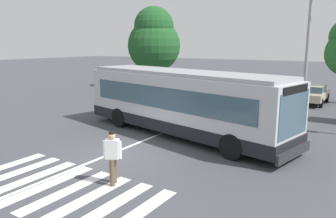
% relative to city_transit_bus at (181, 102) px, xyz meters
% --- Properties ---
extents(ground_plane, '(160.00, 160.00, 0.00)m').
position_rel_city_transit_bus_xyz_m(ground_plane, '(-0.66, -3.80, -1.59)').
color(ground_plane, '#424449').
extents(city_transit_bus, '(11.42, 4.87, 3.06)m').
position_rel_city_transit_bus_xyz_m(city_transit_bus, '(0.00, 0.00, 0.00)').
color(city_transit_bus, black).
rests_on(city_transit_bus, ground_plane).
extents(pedestrian_crossing_street, '(0.52, 0.42, 1.72)m').
position_rel_city_transit_bus_xyz_m(pedestrian_crossing_street, '(1.13, -6.02, -0.62)').
color(pedestrian_crossing_street, brown).
rests_on(pedestrian_crossing_street, ground_plane).
extents(parked_car_red, '(2.14, 4.62, 1.35)m').
position_rel_city_transit_bus_xyz_m(parked_car_red, '(-1.70, 12.98, -0.82)').
color(parked_car_red, black).
rests_on(parked_car_red, ground_plane).
extents(parked_car_silver, '(2.01, 4.57, 1.35)m').
position_rel_city_transit_bus_xyz_m(parked_car_silver, '(1.14, 12.74, -0.82)').
color(parked_car_silver, black).
rests_on(parked_car_silver, ground_plane).
extents(parked_car_champagne, '(1.89, 4.51, 1.35)m').
position_rel_city_transit_bus_xyz_m(parked_car_champagne, '(3.77, 12.46, -0.82)').
color(parked_car_champagne, black).
rests_on(parked_car_champagne, ground_plane).
extents(twin_arm_street_lamp, '(4.24, 0.32, 8.04)m').
position_rel_city_transit_bus_xyz_m(twin_arm_street_lamp, '(3.82, 8.89, 3.41)').
color(twin_arm_street_lamp, '#939399').
rests_on(twin_arm_street_lamp, ground_plane).
extents(background_tree_left, '(5.09, 5.09, 7.82)m').
position_rel_city_transit_bus_xyz_m(background_tree_left, '(-10.89, 13.24, 3.07)').
color(background_tree_left, brown).
rests_on(background_tree_left, ground_plane).
extents(crosswalk_painted_stripes, '(6.45, 3.34, 0.01)m').
position_rel_city_transit_bus_xyz_m(crosswalk_painted_stripes, '(-0.13, -7.13, -1.58)').
color(crosswalk_painted_stripes, silver).
rests_on(crosswalk_painted_stripes, ground_plane).
extents(lane_center_line, '(0.16, 24.00, 0.01)m').
position_rel_city_transit_bus_xyz_m(lane_center_line, '(-0.90, -1.80, -1.58)').
color(lane_center_line, silver).
rests_on(lane_center_line, ground_plane).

